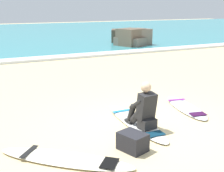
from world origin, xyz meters
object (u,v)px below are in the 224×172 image
surfboard_spare_near (65,159)px  beach_bag (133,142)px  surfer_seated (144,109)px  surfboard_spare_far (186,107)px  surfboard_main (136,122)px

surfboard_spare_near → beach_bag: bearing=-7.9°
surfer_seated → surfboard_spare_far: 1.81m
surfboard_main → surfboard_spare_near: size_ratio=1.15×
surfer_seated → beach_bag: (-0.66, -0.69, -0.28)m
surfer_seated → surfboard_spare_near: 1.95m
surfboard_main → surfboard_spare_near: same height
surfboard_main → surfboard_spare_far: same height
surfboard_main → surfer_seated: bearing=-94.8°
surfer_seated → beach_bag: surfer_seated is taller
surfboard_spare_near → beach_bag: 1.20m
surfboard_spare_near → beach_bag: (1.18, -0.16, 0.12)m
surfboard_spare_far → beach_bag: beach_bag is taller
surfboard_spare_far → beach_bag: (-2.30, -1.34, 0.12)m
surfboard_spare_near → beach_bag: beach_bag is taller
surfboard_main → beach_bag: (-0.69, -1.04, 0.12)m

